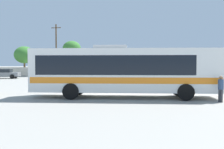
# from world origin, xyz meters

# --- Properties ---
(ground_plane) EXTENTS (300.00, 300.00, 0.00)m
(ground_plane) POSITION_xyz_m (0.00, 10.00, 0.00)
(ground_plane) COLOR gray
(perimeter_wall) EXTENTS (80.00, 0.30, 1.60)m
(perimeter_wall) POSITION_xyz_m (0.00, 25.17, 0.80)
(perimeter_wall) COLOR #B2AD9E
(perimeter_wall) RESTS_ON ground_plane
(coach_bus_white_orange) EXTENTS (12.48, 3.58, 3.50)m
(coach_bus_white_orange) POSITION_xyz_m (0.77, -0.89, 1.87)
(coach_bus_white_orange) COLOR white
(coach_bus_white_orange) RESTS_ON ground_plane
(attendant_by_bus_door) EXTENTS (0.43, 0.43, 1.56)m
(attendant_by_bus_door) POSITION_xyz_m (6.47, -3.10, 0.88)
(attendant_by_bus_door) COLOR #38383D
(attendant_by_bus_door) RESTS_ON ground_plane
(parked_car_leftmost_grey) EXTENTS (4.31, 2.23, 1.41)m
(parked_car_leftmost_grey) POSITION_xyz_m (-15.61, 20.51, 0.76)
(parked_car_leftmost_grey) COLOR slate
(parked_car_leftmost_grey) RESTS_ON ground_plane
(parked_car_second_white) EXTENTS (4.27, 2.15, 1.46)m
(parked_car_second_white) POSITION_xyz_m (-9.12, 20.14, 0.77)
(parked_car_second_white) COLOR silver
(parked_car_second_white) RESTS_ON ground_plane
(utility_pole_near) EXTENTS (1.77, 0.56, 9.09)m
(utility_pole_near) POSITION_xyz_m (-9.22, 27.39, 4.73)
(utility_pole_near) COLOR #4C3823
(utility_pole_near) RESTS_ON ground_plane
(roadside_tree_left) EXTENTS (3.56, 3.56, 5.27)m
(roadside_tree_left) POSITION_xyz_m (-14.97, 27.86, 3.74)
(roadside_tree_left) COLOR brown
(roadside_tree_left) RESTS_ON ground_plane
(roadside_tree_midleft) EXTENTS (3.27, 3.27, 6.28)m
(roadside_tree_midleft) POSITION_xyz_m (-6.60, 28.25, 4.85)
(roadside_tree_midleft) COLOR brown
(roadside_tree_midleft) RESTS_ON ground_plane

